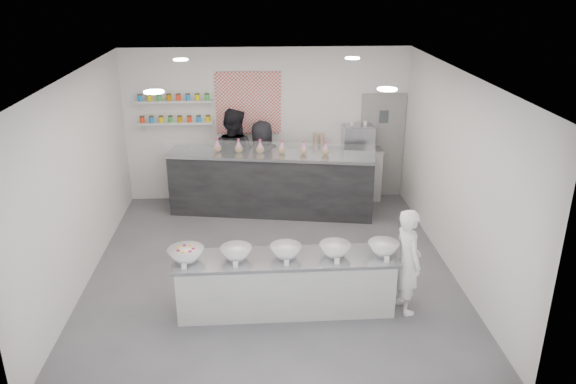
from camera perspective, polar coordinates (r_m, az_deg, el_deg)
The scene contains 26 objects.
floor at distance 8.83m, azimuth -1.64°, elevation -7.72°, with size 6.00×6.00×0.00m, color #515156.
ceiling at distance 7.82m, azimuth -1.87°, elevation 11.84°, with size 6.00×6.00×0.00m, color white.
back_wall at distance 11.07m, azimuth -2.17°, elevation 6.79°, with size 5.50×5.50×0.00m, color white.
left_wall at distance 8.59m, azimuth -20.40°, elevation 1.02°, with size 6.00×6.00×0.00m, color white.
right_wall at distance 8.71m, azimuth 16.66°, elevation 1.74°, with size 6.00×6.00×0.00m, color white.
back_door at distance 11.43m, azimuth 9.50°, elevation 4.65°, with size 0.88×0.04×2.10m, color gray.
pattern_panel at distance 10.94m, azimuth -4.06°, elevation 9.00°, with size 1.25×0.03×1.20m, color red.
jar_shelf_lower at distance 11.06m, azimuth -11.34°, elevation 6.91°, with size 1.45×0.22×0.04m, color silver.
jar_shelf_upper at distance 10.96m, azimuth -11.50°, elevation 9.03°, with size 1.45×0.22×0.04m, color silver.
preserve_jars at distance 10.97m, azimuth -11.46°, elevation 8.29°, with size 1.45×0.10×0.56m, color #FB3D18, non-canonical shape.
downlight_0 at distance 6.94m, azimuth -13.46°, elevation 9.87°, with size 0.24×0.24×0.02m, color white.
downlight_1 at distance 7.01m, azimuth 10.04°, elevation 10.24°, with size 0.24×0.24×0.02m, color white.
downlight_2 at distance 9.48m, azimuth -10.84°, elevation 13.07°, with size 0.24×0.24×0.02m, color white.
downlight_3 at distance 9.53m, azimuth 6.56°, elevation 13.35°, with size 0.24×0.24×0.02m, color white.
prep_counter at distance 7.63m, azimuth -0.22°, elevation -9.29°, with size 2.95×0.67×0.80m, color #B1B1AC.
back_bar at distance 10.53m, azimuth -1.71°, elevation 0.84°, with size 3.84×0.70×1.19m, color black.
sneeze_guard at distance 9.97m, azimuth -2.01°, elevation 4.23°, with size 3.78×0.02×0.32m, color white.
espresso_ledge at distance 11.28m, azimuth 5.82°, elevation 1.81°, with size 1.43×0.45×1.06m, color #B1B1AC.
espresso_machine at distance 11.08m, azimuth 7.13°, elevation 5.52°, with size 0.60×0.41×0.46m, color #93969E.
cup_stacks at distance 10.99m, azimuth 3.11°, elevation 5.12°, with size 0.24×0.24×0.31m, color tan, non-canonical shape.
prep_bowls at distance 7.40m, azimuth -0.22°, elevation -6.06°, with size 3.02×0.52×0.17m, color white, non-canonical shape.
label_cards at distance 6.96m, azimuth -0.05°, elevation -8.43°, with size 2.66×0.04×0.07m, color white, non-canonical shape.
cookie_bags at distance 10.30m, azimuth -1.75°, elevation 4.63°, with size 2.14×0.14×0.26m, color pink, non-canonical shape.
woman_prep at distance 7.64m, azimuth 12.05°, elevation -6.88°, with size 0.54×0.35×1.48m, color white.
staff_left at distance 10.84m, azimuth -5.57°, elevation 3.46°, with size 0.94×0.73×1.94m, color black.
staff_right at distance 10.87m, azimuth -2.59°, elevation 2.89°, with size 0.82×0.54×1.68m, color black.
Camera 1 is at (-0.18, -7.70, 4.32)m, focal length 35.00 mm.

